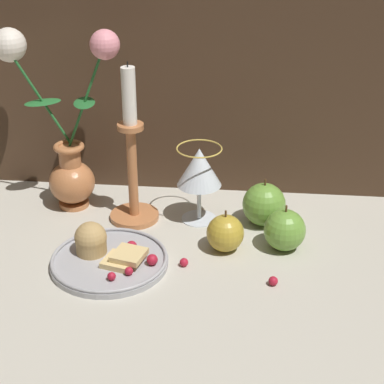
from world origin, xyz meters
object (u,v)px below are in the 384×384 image
at_px(apple_near_glass, 225,234).
at_px(apple_at_table_edge, 264,204).
at_px(candlestick, 132,164).
at_px(vase, 64,137).
at_px(plate_with_pastries, 106,255).
at_px(wine_glass, 199,169).
at_px(apple_beside_vase, 285,230).

xyz_separation_m(apple_near_glass, apple_at_table_edge, (0.07, 0.10, 0.01)).
distance_m(candlestick, apple_at_table_edge, 0.26).
xyz_separation_m(vase, candlestick, (0.14, -0.04, -0.03)).
relative_size(plate_with_pastries, apple_at_table_edge, 2.16).
bearing_deg(wine_glass, vase, 172.46).
distance_m(plate_with_pastries, apple_near_glass, 0.21).
bearing_deg(apple_at_table_edge, wine_glass, 177.86).
xyz_separation_m(wine_glass, apple_near_glass, (0.06, -0.11, -0.07)).
height_order(vase, apple_at_table_edge, vase).
relative_size(apple_beside_vase, apple_at_table_edge, 0.92).
bearing_deg(plate_with_pastries, wine_glass, 48.97).
bearing_deg(wine_glass, plate_with_pastries, -131.03).
bearing_deg(wine_glass, apple_at_table_edge, -2.14).
xyz_separation_m(vase, apple_beside_vase, (0.42, -0.13, -0.11)).
bearing_deg(plate_with_pastries, candlestick, 82.46).
bearing_deg(candlestick, apple_at_table_edge, 1.00).
bearing_deg(apple_near_glass, apple_beside_vase, 9.29).
bearing_deg(vase, apple_beside_vase, -16.41).
distance_m(vase, candlestick, 0.15).
bearing_deg(candlestick, apple_near_glass, -28.55).
height_order(wine_glass, apple_at_table_edge, wine_glass).
height_order(plate_with_pastries, apple_beside_vase, apple_beside_vase).
height_order(wine_glass, candlestick, candlestick).
relative_size(wine_glass, apple_at_table_edge, 1.60).
relative_size(plate_with_pastries, wine_glass, 1.35).
xyz_separation_m(apple_beside_vase, apple_at_table_edge, (-0.04, 0.09, 0.00)).
height_order(apple_beside_vase, apple_near_glass, apple_beside_vase).
relative_size(vase, plate_with_pastries, 1.75).
bearing_deg(candlestick, plate_with_pastries, -97.54).
distance_m(apple_near_glass, apple_at_table_edge, 0.12).
bearing_deg(plate_with_pastries, apple_near_glass, 16.70).
xyz_separation_m(vase, plate_with_pastries, (0.12, -0.20, -0.13)).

